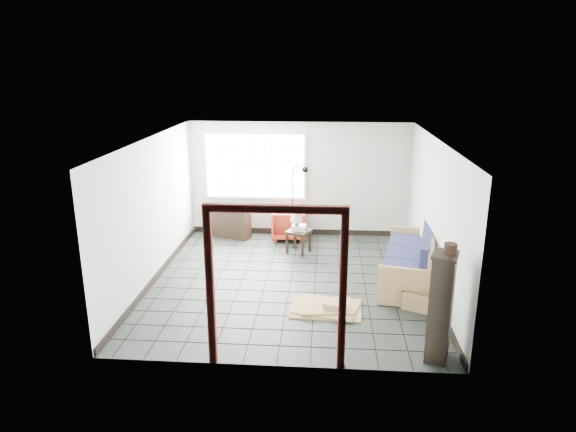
# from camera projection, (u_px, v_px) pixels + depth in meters

# --- Properties ---
(ground) EXTENTS (5.50, 5.50, 0.00)m
(ground) POSITION_uv_depth(u_px,v_px,m) (291.00, 281.00, 9.42)
(ground) COLOR black
(ground) RESTS_ON ground
(room_shell) EXTENTS (5.02, 5.52, 2.61)m
(room_shell) POSITION_uv_depth(u_px,v_px,m) (291.00, 192.00, 8.96)
(room_shell) COLOR #B2B7B0
(room_shell) RESTS_ON ground
(window_panel) EXTENTS (2.32, 0.08, 1.52)m
(window_panel) POSITION_uv_depth(u_px,v_px,m) (255.00, 166.00, 11.61)
(window_panel) COLOR silver
(window_panel) RESTS_ON ground
(doorway_trim) EXTENTS (1.80, 0.08, 2.20)m
(doorway_trim) POSITION_uv_depth(u_px,v_px,m) (276.00, 268.00, 6.44)
(doorway_trim) COLOR #3E110E
(doorway_trim) RESTS_ON ground
(futon_sofa) EXTENTS (1.31, 2.40, 1.01)m
(futon_sofa) POSITION_uv_depth(u_px,v_px,m) (412.00, 262.00, 9.32)
(futon_sofa) COLOR #A36A4A
(futon_sofa) RESTS_ON ground
(armchair) EXTENTS (0.77, 0.73, 0.76)m
(armchair) POSITION_uv_depth(u_px,v_px,m) (289.00, 222.00, 11.61)
(armchair) COLOR maroon
(armchair) RESTS_ON ground
(side_table) EXTENTS (0.59, 0.59, 0.49)m
(side_table) POSITION_uv_depth(u_px,v_px,m) (299.00, 234.00, 10.73)
(side_table) COLOR black
(side_table) RESTS_ON ground
(table_lamp) EXTENTS (0.27, 0.27, 0.38)m
(table_lamp) POSITION_uv_depth(u_px,v_px,m) (297.00, 218.00, 10.66)
(table_lamp) COLOR black
(table_lamp) RESTS_ON side_table
(projector) EXTENTS (0.31, 0.24, 0.10)m
(projector) POSITION_uv_depth(u_px,v_px,m) (299.00, 228.00, 10.72)
(projector) COLOR silver
(projector) RESTS_ON side_table
(floor_lamp) EXTENTS (0.52, 0.32, 1.76)m
(floor_lamp) POSITION_uv_depth(u_px,v_px,m) (298.00, 199.00, 11.42)
(floor_lamp) COLOR black
(floor_lamp) RESTS_ON ground
(console_shelf) EXTENTS (0.92, 0.61, 0.67)m
(console_shelf) POSITION_uv_depth(u_px,v_px,m) (231.00, 223.00, 11.72)
(console_shelf) COLOR black
(console_shelf) RESTS_ON ground
(tall_shelf) EXTENTS (0.43, 0.49, 1.52)m
(tall_shelf) POSITION_uv_depth(u_px,v_px,m) (441.00, 307.00, 6.75)
(tall_shelf) COLOR black
(tall_shelf) RESTS_ON ground
(pot) EXTENTS (0.20, 0.20, 0.13)m
(pot) POSITION_uv_depth(u_px,v_px,m) (451.00, 248.00, 6.54)
(pot) COLOR black
(pot) RESTS_ON tall_shelf
(open_box) EXTENTS (0.82, 0.63, 0.42)m
(open_box) POSITION_uv_depth(u_px,v_px,m) (418.00, 299.00, 8.36)
(open_box) COLOR #9E784C
(open_box) RESTS_ON ground
(cardboard_pile) EXTENTS (1.18, 0.96, 0.17)m
(cardboard_pile) POSITION_uv_depth(u_px,v_px,m) (327.00, 307.00, 8.32)
(cardboard_pile) COLOR #9E784C
(cardboard_pile) RESTS_ON ground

